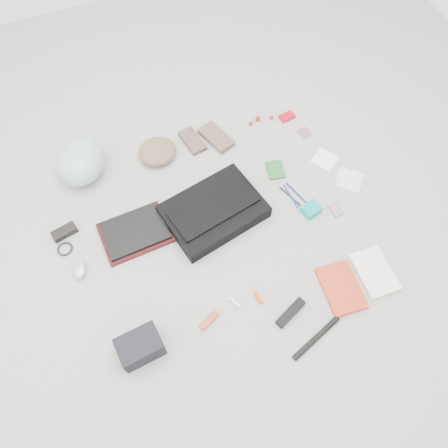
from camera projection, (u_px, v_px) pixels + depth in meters
name	position (u px, v px, depth m)	size (l,w,h in m)	color
ground_plane	(224.00, 229.00, 2.14)	(4.00, 4.00, 0.00)	gray
messenger_bag	(214.00, 211.00, 2.15)	(0.47, 0.33, 0.08)	black
bag_flap	(214.00, 207.00, 2.11)	(0.42, 0.19, 0.01)	black
laptop_sleeve	(135.00, 233.00, 2.12)	(0.32, 0.24, 0.02)	#441114
laptop	(135.00, 231.00, 2.10)	(0.30, 0.22, 0.02)	black
bike_helmet	(81.00, 162.00, 2.24)	(0.23, 0.29, 0.18)	#9DC8C9
beanie	(157.00, 152.00, 2.33)	(0.21, 0.20, 0.07)	brown
mitten_left	(193.00, 141.00, 2.40)	(0.09, 0.18, 0.03)	brown
mitten_right	(216.00, 137.00, 2.41)	(0.10, 0.21, 0.03)	brown
power_brick	(64.00, 232.00, 2.12)	(0.12, 0.05, 0.03)	black
cable_coil	(65.00, 249.00, 2.08)	(0.08, 0.08, 0.01)	black
mouse	(79.00, 269.00, 2.02)	(0.06, 0.10, 0.04)	#A2A2A3
camera_bag	(140.00, 347.00, 1.81)	(0.18, 0.13, 0.12)	black
multitool	(209.00, 320.00, 1.91)	(0.10, 0.03, 0.02)	#9F341C
toiletry_tube_white	(235.00, 303.00, 1.95)	(0.02, 0.02, 0.06)	silver
toiletry_tube_orange	(258.00, 297.00, 1.96)	(0.02, 0.02, 0.06)	#E74B01
u_lock	(290.00, 313.00, 1.92)	(0.16, 0.04, 0.03)	black
bike_pump	(316.00, 338.00, 1.87)	(0.03, 0.03, 0.27)	black
book_red	(341.00, 288.00, 1.98)	(0.16, 0.24, 0.03)	red
book_white	(374.00, 272.00, 2.02)	(0.15, 0.23, 0.02)	silver
notepad	(275.00, 170.00, 2.31)	(0.09, 0.11, 0.01)	#265D26
pen_blue	(291.00, 196.00, 2.23)	(0.01, 0.01, 0.15)	navy
pen_black	(290.00, 196.00, 2.23)	(0.01, 0.01, 0.15)	black
pen_navy	(296.00, 193.00, 2.24)	(0.01, 0.01, 0.15)	navy
accordion_wallet	(311.00, 209.00, 2.17)	(0.09, 0.07, 0.04)	#0E958C
card_deck	(336.00, 209.00, 2.19)	(0.05, 0.07, 0.01)	gray
napkin_top	(325.00, 160.00, 2.35)	(0.12, 0.12, 0.01)	white
napkin_bottom	(350.00, 180.00, 2.28)	(0.13, 0.13, 0.01)	silver
lollipop_a	(251.00, 123.00, 2.46)	(0.02, 0.02, 0.02)	red
lollipop_b	(258.00, 118.00, 2.48)	(0.03, 0.03, 0.03)	#BA100D
lollipop_c	(271.00, 117.00, 2.49)	(0.02, 0.02, 0.02)	#A5261A
altoids_tin	(287.00, 117.00, 2.49)	(0.08, 0.05, 0.02)	red
stamp_sheet	(304.00, 132.00, 2.44)	(0.06, 0.07, 0.00)	slate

